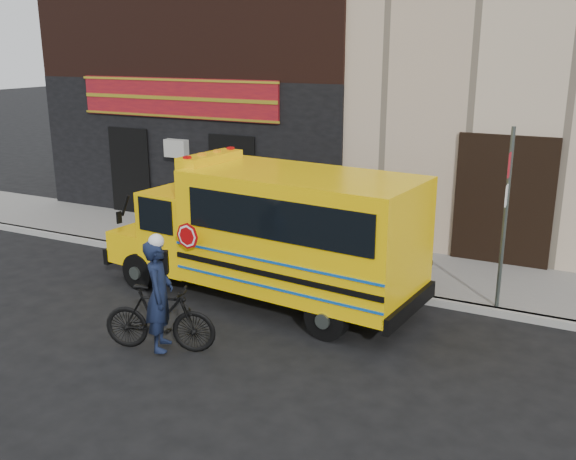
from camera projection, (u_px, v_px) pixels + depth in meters
The scene contains 8 objects.
ground at pixel (232, 323), 12.18m from camera, with size 120.00×120.00×0.00m, color black.
curb at pixel (292, 277), 14.40m from camera, with size 40.00×0.20×0.15m, color gray.
sidewalk at pixel (319, 258), 15.68m from camera, with size 40.00×3.00×0.15m, color slate.
building at pixel (405, 9), 19.49m from camera, with size 20.00×10.70×12.00m.
school_bus at pixel (274, 231), 12.78m from camera, with size 7.08×2.83×2.92m.
sign_pole at pixel (505, 215), 12.04m from camera, with size 0.08×0.32×3.66m.
bicycle at pixel (160, 318), 10.94m from camera, with size 0.55×1.96×1.18m, color black.
cyclist at pixel (159, 298), 10.82m from camera, with size 0.71×0.46×1.94m, color black.
Camera 1 is at (5.99, -9.55, 5.07)m, focal length 40.00 mm.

